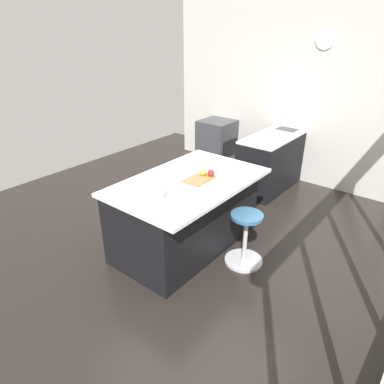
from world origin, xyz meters
TOP-DOWN VIEW (x-y plane):
  - ground_plane at (0.00, 0.00)m, footprint 6.84×6.84m
  - interior_partition_left at (-2.63, 0.00)m, footprint 0.15×4.82m
  - sink_cabinet at (-2.29, -0.03)m, footprint 1.94×0.60m
  - oven_range at (-2.28, -1.35)m, footprint 0.60×0.61m
  - kitchen_island at (0.23, -0.03)m, footprint 1.83×1.16m
  - stool_by_window at (0.09, 0.72)m, footprint 0.44×0.44m
  - cutting_board at (0.15, 0.10)m, footprint 0.36×0.24m
  - apple_red at (0.01, 0.17)m, footprint 0.08×0.08m
  - apple_yellow at (0.05, 0.08)m, footprint 0.09×0.09m
  - water_bottle at (0.82, 0.15)m, footprint 0.06×0.06m

SIDE VIEW (x-z plane):
  - ground_plane at x=0.00m, z-range 0.00..0.00m
  - stool_by_window at x=0.09m, z-range -0.02..0.62m
  - oven_range at x=-2.28m, z-range 0.00..0.87m
  - kitchen_island at x=0.23m, z-range 0.00..0.90m
  - sink_cabinet at x=-2.29m, z-range -0.13..1.05m
  - cutting_board at x=0.15m, z-range 0.89..0.91m
  - apple_red at x=0.01m, z-range 0.91..0.99m
  - apple_yellow at x=0.05m, z-range 0.91..1.00m
  - water_bottle at x=0.82m, z-range 0.86..1.17m
  - interior_partition_left at x=-2.63m, z-range 0.00..2.96m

